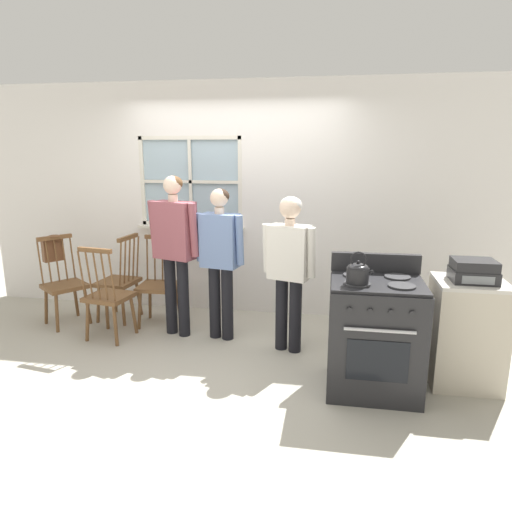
% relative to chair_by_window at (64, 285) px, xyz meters
% --- Properties ---
extents(ground_plane, '(16.00, 16.00, 0.00)m').
position_rel_chair_by_window_xyz_m(ground_plane, '(1.84, -0.62, -0.45)').
color(ground_plane, '#B2AD9E').
extents(wall_back, '(6.40, 0.16, 2.70)m').
position_rel_chair_by_window_xyz_m(wall_back, '(1.87, 0.78, 0.89)').
color(wall_back, white).
rests_on(wall_back, ground_plane).
extents(chair_by_window, '(0.57, 0.58, 1.00)m').
position_rel_chair_by_window_xyz_m(chair_by_window, '(0.00, 0.00, 0.00)').
color(chair_by_window, brown).
rests_on(chair_by_window, ground_plane).
extents(chair_near_wall, '(0.48, 0.47, 1.00)m').
position_rel_chair_by_window_xyz_m(chair_near_wall, '(0.69, -0.31, 0.00)').
color(chair_near_wall, brown).
rests_on(chair_near_wall, ground_plane).
extents(chair_center_cluster, '(0.45, 0.46, 1.00)m').
position_rel_chair_by_window_xyz_m(chair_center_cluster, '(0.55, 0.23, 0.00)').
color(chair_center_cluster, brown).
rests_on(chair_center_cluster, ground_plane).
extents(chair_near_stove, '(0.43, 0.42, 1.00)m').
position_rel_chair_by_window_xyz_m(chair_near_stove, '(1.06, 0.17, 0.00)').
color(chair_near_stove, brown).
rests_on(chair_near_stove, ground_plane).
extents(person_elderly_left, '(0.59, 0.33, 1.68)m').
position_rel_chair_by_window_xyz_m(person_elderly_left, '(1.35, -0.08, 0.56)').
color(person_elderly_left, black).
rests_on(person_elderly_left, ground_plane).
extents(person_teen_center, '(0.53, 0.28, 1.56)m').
position_rel_chair_by_window_xyz_m(person_teen_center, '(1.84, -0.10, 0.48)').
color(person_teen_center, black).
rests_on(person_teen_center, ground_plane).
extents(person_adult_right, '(0.54, 0.31, 1.51)m').
position_rel_chair_by_window_xyz_m(person_adult_right, '(2.56, -0.28, 0.47)').
color(person_adult_right, black).
rests_on(person_adult_right, ground_plane).
extents(stove, '(0.73, 0.68, 1.08)m').
position_rel_chair_by_window_xyz_m(stove, '(3.32, -0.91, 0.02)').
color(stove, '#232326').
rests_on(stove, ground_plane).
extents(kettle, '(0.21, 0.17, 0.25)m').
position_rel_chair_by_window_xyz_m(kettle, '(3.15, -1.04, 0.57)').
color(kettle, black).
rests_on(kettle, stove).
extents(potted_plant, '(0.15, 0.15, 0.20)m').
position_rel_chair_by_window_xyz_m(potted_plant, '(1.09, 0.69, 0.65)').
color(potted_plant, '#935B3D').
rests_on(potted_plant, wall_back).
extents(handbag, '(0.25, 0.25, 0.31)m').
position_rel_chair_by_window_xyz_m(handbag, '(-0.19, 0.14, 0.38)').
color(handbag, brown).
rests_on(handbag, chair_by_window).
extents(side_counter, '(0.55, 0.50, 0.90)m').
position_rel_chair_by_window_xyz_m(side_counter, '(4.08, -0.68, -0.00)').
color(side_counter, beige).
rests_on(side_counter, ground_plane).
extents(stereo, '(0.34, 0.29, 0.18)m').
position_rel_chair_by_window_xyz_m(stereo, '(4.08, -0.71, 0.54)').
color(stereo, '#232326').
rests_on(stereo, side_counter).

